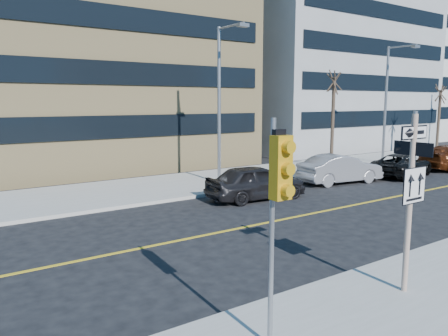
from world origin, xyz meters
TOP-DOWN VIEW (x-y plane):
  - ground at (0.00, 0.00)m, footprint 120.00×120.00m
  - far_sidewalk at (18.00, 12.00)m, footprint 66.00×6.00m
  - road_centerline at (12.00, 4.00)m, footprint 40.00×0.14m
  - sign_pole at (0.00, -2.51)m, footprint 0.92×0.92m
  - traffic_signal at (-4.00, -2.66)m, footprint 0.32×0.45m
  - parked_car_a at (3.54, 7.31)m, footprint 2.35×4.86m
  - parked_car_b at (9.83, 7.84)m, footprint 2.34×4.95m
  - parked_car_c at (14.58, 7.25)m, footprint 3.17×5.20m
  - streetlight_a at (4.00, 10.76)m, footprint 0.55×2.25m
  - streetlight_b at (18.00, 10.76)m, footprint 0.55×2.25m
  - street_tree_west at (13.00, 11.30)m, footprint 1.80×1.80m
  - street_tree_east at (26.00, 11.60)m, footprint 1.80×1.80m
  - building_brick at (2.00, 25.00)m, footprint 18.00×18.00m
  - building_grey_mid at (24.00, 24.00)m, footprint 20.00×16.00m
  - building_grey_far at (45.00, 27.00)m, footprint 18.00×18.00m

SIDE VIEW (x-z plane):
  - ground at x=0.00m, z-range 0.00..0.00m
  - road_centerline at x=12.00m, z-range 0.00..0.01m
  - far_sidewalk at x=18.00m, z-range 0.00..0.15m
  - parked_car_c at x=14.58m, z-range 0.00..1.35m
  - parked_car_b at x=9.83m, z-range 0.00..1.57m
  - parked_car_a at x=3.54m, z-range 0.00..1.60m
  - sign_pole at x=0.00m, z-range 0.41..4.47m
  - traffic_signal at x=-4.00m, z-range 1.03..5.03m
  - streetlight_a at x=4.00m, z-range 0.76..8.76m
  - streetlight_b at x=18.00m, z-range 0.76..8.76m
  - street_tree_east at x=26.00m, z-range 2.07..7.82m
  - street_tree_west at x=13.00m, z-range 2.35..8.70m
  - building_grey_mid at x=24.00m, z-range 0.00..15.00m
  - building_grey_far at x=45.00m, z-range 0.00..16.00m
  - building_brick at x=2.00m, z-range 0.00..18.00m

